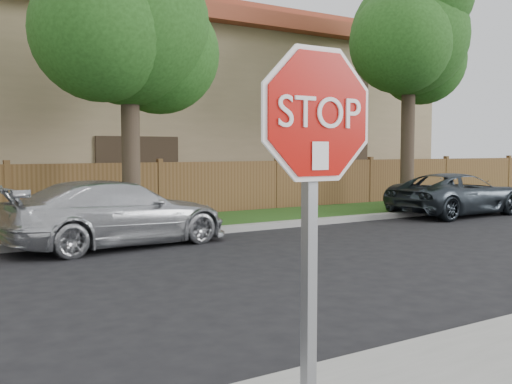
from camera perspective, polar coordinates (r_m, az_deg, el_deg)
ground at (r=5.28m, az=2.22°, el=-17.74°), size 90.00×90.00×0.00m
far_curb at (r=12.62m, az=-19.78°, el=-4.76°), size 70.00×0.30×0.15m
grass_strip at (r=14.22m, az=-21.32°, el=-3.88°), size 70.00×3.00×0.12m
fence at (r=15.70m, az=-22.59°, el=-0.47°), size 70.00×0.12×1.60m
tree_mid at (r=14.87m, az=-11.75°, el=15.30°), size 4.80×3.90×7.35m
tree_right at (r=20.44m, az=14.72°, el=14.12°), size 4.80×3.90×8.20m
stop_sign at (r=3.23m, az=5.63°, el=1.67°), size 1.01×0.13×2.55m
sedan_right at (r=12.41m, az=-13.01°, el=-1.99°), size 4.80×2.38×1.34m
sedan_far_right at (r=18.77m, az=18.58°, el=-0.20°), size 4.58×2.23×1.25m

